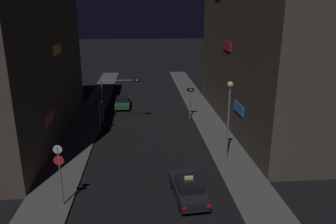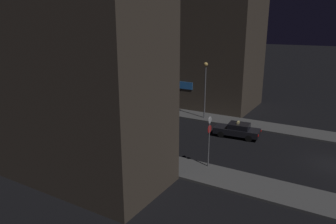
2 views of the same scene
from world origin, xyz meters
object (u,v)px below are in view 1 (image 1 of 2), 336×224
far_car (123,102)px  taxi (188,188)px  traffic_light_left_kerb (99,109)px  street_lamp_near_block (229,108)px  sign_pole_left (60,170)px  traffic_light_right_kerb (190,96)px  traffic_light_overhead (117,91)px

far_car → taxi: bearing=-76.2°
traffic_light_left_kerb → street_lamp_near_block: 13.74m
far_car → sign_pole_left: size_ratio=1.10×
taxi → far_car: bearing=103.8°
traffic_light_right_kerb → street_lamp_near_block: size_ratio=0.57×
traffic_light_overhead → sign_pole_left: traffic_light_overhead is taller
far_car → traffic_light_right_kerb: bearing=-33.3°
traffic_light_overhead → sign_pole_left: size_ratio=1.25×
taxi → sign_pole_left: bearing=-177.4°
traffic_light_left_kerb → sign_pole_left: size_ratio=0.85×
far_car → traffic_light_right_kerb: (8.00, -5.26, 1.91)m
taxi → traffic_light_right_kerb: bearing=81.1°
sign_pole_left → street_lamp_near_block: size_ratio=0.62×
sign_pole_left → traffic_light_overhead: bearing=81.6°
traffic_light_right_kerb → sign_pole_left: bearing=-121.8°
taxi → street_lamp_near_block: street_lamp_near_block is taller
traffic_light_left_kerb → street_lamp_near_block: (11.17, -7.72, 2.09)m
far_car → traffic_light_overhead: (-0.19, -6.08, 2.95)m
traffic_light_right_kerb → sign_pole_left: sign_pole_left is taller
far_car → traffic_light_left_kerb: traffic_light_left_kerb is taller
far_car → traffic_light_left_kerb: bearing=-101.8°
traffic_light_overhead → street_lamp_near_block: street_lamp_near_block is taller
traffic_light_right_kerb → far_car: bearing=146.7°
street_lamp_near_block → traffic_light_overhead: bearing=132.0°
far_car → street_lamp_near_block: size_ratio=0.68×
traffic_light_overhead → sign_pole_left: 16.45m
traffic_light_right_kerb → sign_pole_left: 20.07m
traffic_light_overhead → street_lamp_near_block: 14.21m
traffic_light_left_kerb → street_lamp_near_block: size_ratio=0.53×
sign_pole_left → street_lamp_near_block: bearing=25.6°
traffic_light_overhead → traffic_light_right_kerb: traffic_light_overhead is taller
traffic_light_overhead → taxi: bearing=-70.7°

